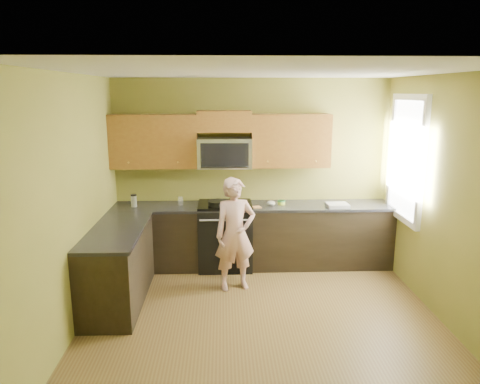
{
  "coord_description": "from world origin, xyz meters",
  "views": [
    {
      "loc": [
        -0.43,
        -4.53,
        2.51
      ],
      "look_at": [
        -0.2,
        1.3,
        1.2
      ],
      "focal_mm": 33.61,
      "sensor_mm": 36.0,
      "label": 1
    }
  ],
  "objects_px": {
    "microwave": "(225,167)",
    "travel_mug": "(134,207)",
    "woman": "(235,234)",
    "stove": "(225,235)",
    "frying_pan": "(218,205)",
    "butter_tub": "(281,204)"
  },
  "relations": [
    {
      "from": "woman",
      "to": "frying_pan",
      "type": "relative_size",
      "value": 2.88
    },
    {
      "from": "butter_tub",
      "to": "travel_mug",
      "type": "height_order",
      "value": "travel_mug"
    },
    {
      "from": "microwave",
      "to": "woman",
      "type": "bearing_deg",
      "value": -81.92
    },
    {
      "from": "woman",
      "to": "microwave",
      "type": "bearing_deg",
      "value": 82.69
    },
    {
      "from": "frying_pan",
      "to": "travel_mug",
      "type": "xyz_separation_m",
      "value": [
        -1.19,
        0.08,
        -0.03
      ]
    },
    {
      "from": "stove",
      "to": "butter_tub",
      "type": "height_order",
      "value": "butter_tub"
    },
    {
      "from": "stove",
      "to": "woman",
      "type": "distance_m",
      "value": 0.8
    },
    {
      "from": "frying_pan",
      "to": "microwave",
      "type": "bearing_deg",
      "value": 60.33
    },
    {
      "from": "stove",
      "to": "butter_tub",
      "type": "relative_size",
      "value": 8.53
    },
    {
      "from": "frying_pan",
      "to": "woman",
      "type": "bearing_deg",
      "value": -78.13
    },
    {
      "from": "microwave",
      "to": "travel_mug",
      "type": "height_order",
      "value": "microwave"
    },
    {
      "from": "microwave",
      "to": "travel_mug",
      "type": "relative_size",
      "value": 4.27
    },
    {
      "from": "stove",
      "to": "microwave",
      "type": "xyz_separation_m",
      "value": [
        0.0,
        0.12,
        0.97
      ]
    },
    {
      "from": "stove",
      "to": "woman",
      "type": "xyz_separation_m",
      "value": [
        0.12,
        -0.74,
        0.26
      ]
    },
    {
      "from": "stove",
      "to": "microwave",
      "type": "distance_m",
      "value": 0.98
    },
    {
      "from": "microwave",
      "to": "frying_pan",
      "type": "relative_size",
      "value": 1.5
    },
    {
      "from": "stove",
      "to": "frying_pan",
      "type": "relative_size",
      "value": 1.87
    },
    {
      "from": "butter_tub",
      "to": "travel_mug",
      "type": "xyz_separation_m",
      "value": [
        -2.09,
        -0.04,
        -0.0
      ]
    },
    {
      "from": "microwave",
      "to": "stove",
      "type": "bearing_deg",
      "value": -90.0
    },
    {
      "from": "travel_mug",
      "to": "frying_pan",
      "type": "bearing_deg",
      "value": -3.64
    },
    {
      "from": "frying_pan",
      "to": "travel_mug",
      "type": "height_order",
      "value": "travel_mug"
    },
    {
      "from": "stove",
      "to": "microwave",
      "type": "bearing_deg",
      "value": 90.0
    }
  ]
}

